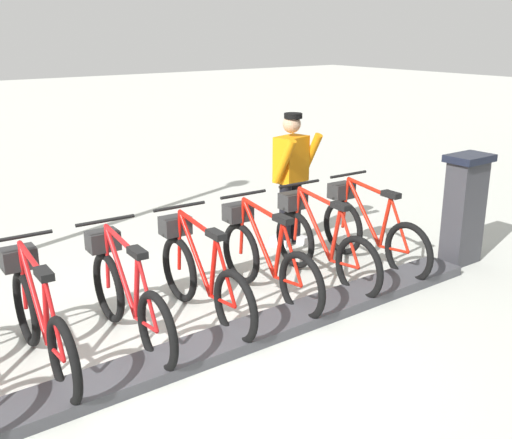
{
  "coord_description": "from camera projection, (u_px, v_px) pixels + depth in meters",
  "views": [
    {
      "loc": [
        -3.95,
        2.2,
        2.64
      ],
      "look_at": [
        0.5,
        -1.1,
        0.9
      ],
      "focal_mm": 43.13,
      "sensor_mm": 36.0,
      "label": 1
    }
  ],
  "objects": [
    {
      "name": "ground_plane",
      "position": [
        185.0,
        362.0,
        5.07
      ],
      "size": [
        60.0,
        60.0,
        0.0
      ],
      "primitive_type": "plane",
      "color": "beige"
    },
    {
      "name": "dock_rail_base",
      "position": [
        185.0,
        356.0,
        5.05
      ],
      "size": [
        0.44,
        6.81,
        0.1
      ],
      "primitive_type": "cube",
      "color": "#47474C",
      "rests_on": "ground"
    },
    {
      "name": "payment_kiosk",
      "position": [
        464.0,
        207.0,
        7.04
      ],
      "size": [
        0.36,
        0.52,
        1.28
      ],
      "color": "#38383D",
      "rests_on": "ground"
    },
    {
      "name": "bike_docked_0",
      "position": [
        369.0,
        230.0,
        7.02
      ],
      "size": [
        1.72,
        0.54,
        1.02
      ],
      "color": "black",
      "rests_on": "ground"
    },
    {
      "name": "bike_docked_1",
      "position": [
        320.0,
        243.0,
        6.59
      ],
      "size": [
        1.72,
        0.54,
        1.02
      ],
      "color": "black",
      "rests_on": "ground"
    },
    {
      "name": "bike_docked_2",
      "position": [
        265.0,
        258.0,
        6.16
      ],
      "size": [
        1.72,
        0.54,
        1.02
      ],
      "color": "black",
      "rests_on": "ground"
    },
    {
      "name": "bike_docked_3",
      "position": [
        201.0,
        275.0,
        5.74
      ],
      "size": [
        1.72,
        0.54,
        1.02
      ],
      "color": "black",
      "rests_on": "ground"
    },
    {
      "name": "bike_docked_4",
      "position": [
        127.0,
        295.0,
        5.31
      ],
      "size": [
        1.72,
        0.54,
        1.02
      ],
      "color": "black",
      "rests_on": "ground"
    },
    {
      "name": "bike_docked_5",
      "position": [
        40.0,
        318.0,
        4.88
      ],
      "size": [
        1.72,
        0.54,
        1.02
      ],
      "color": "black",
      "rests_on": "ground"
    },
    {
      "name": "worker_near_rack",
      "position": [
        291.0,
        175.0,
        7.54
      ],
      "size": [
        0.5,
        0.68,
        1.66
      ],
      "color": "white",
      "rests_on": "ground"
    }
  ]
}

